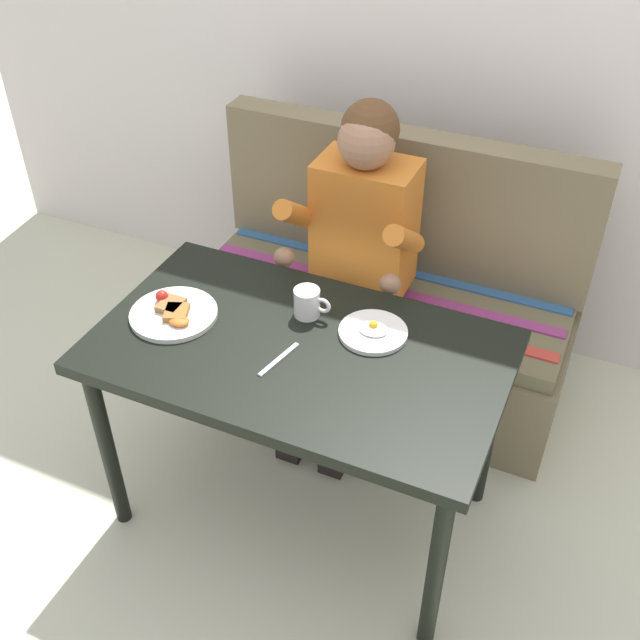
{
  "coord_description": "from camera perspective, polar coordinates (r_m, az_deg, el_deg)",
  "views": [
    {
      "loc": [
        0.74,
        -1.51,
        2.16
      ],
      "look_at": [
        0.0,
        0.15,
        0.72
      ],
      "focal_mm": 42.82,
      "sensor_mm": 36.0,
      "label": 1
    }
  ],
  "objects": [
    {
      "name": "ground_plane",
      "position": [
        2.74,
        -1.32,
        -13.74
      ],
      "size": [
        8.0,
        8.0,
        0.0
      ],
      "primitive_type": "plane",
      "color": "beige"
    },
    {
      "name": "back_wall",
      "position": [
        3.0,
        9.4,
        21.28
      ],
      "size": [
        4.4,
        0.1,
        2.6
      ],
      "primitive_type": "cube",
      "color": "silver",
      "rests_on": "ground"
    },
    {
      "name": "table",
      "position": [
        2.26,
        -1.55,
        -3.59
      ],
      "size": [
        1.2,
        0.7,
        0.73
      ],
      "color": "black",
      "rests_on": "ground"
    },
    {
      "name": "couch",
      "position": [
        3.01,
        4.78,
        0.8
      ],
      "size": [
        1.44,
        0.56,
        1.0
      ],
      "color": "#75684B",
      "rests_on": "ground"
    },
    {
      "name": "person",
      "position": [
        2.65,
        2.81,
        6.04
      ],
      "size": [
        0.45,
        0.61,
        1.21
      ],
      "color": "orange",
      "rests_on": "ground"
    },
    {
      "name": "plate_breakfast",
      "position": [
        2.35,
        -10.9,
        0.53
      ],
      "size": [
        0.27,
        0.27,
        0.05
      ],
      "color": "white",
      "rests_on": "table"
    },
    {
      "name": "plate_eggs",
      "position": [
        2.25,
        3.99,
        -0.87
      ],
      "size": [
        0.21,
        0.21,
        0.04
      ],
      "color": "white",
      "rests_on": "table"
    },
    {
      "name": "coffee_mug",
      "position": [
        2.29,
        -0.93,
        1.35
      ],
      "size": [
        0.12,
        0.08,
        0.09
      ],
      "color": "white",
      "rests_on": "table"
    },
    {
      "name": "fork",
      "position": [
        2.16,
        -3.09,
        -2.95
      ],
      "size": [
        0.05,
        0.17,
        0.0
      ],
      "primitive_type": "cube",
      "rotation": [
        0.0,
        0.0,
        -0.22
      ],
      "color": "silver",
      "rests_on": "table"
    }
  ]
}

